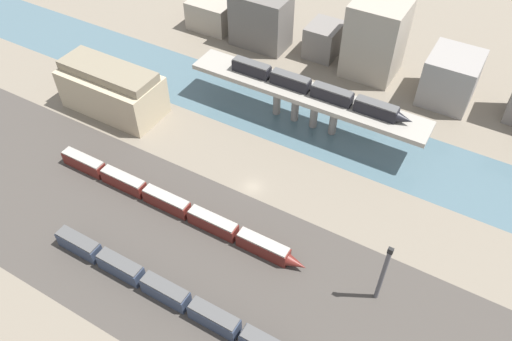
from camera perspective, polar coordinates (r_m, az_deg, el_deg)
The scene contains 14 objects.
ground_plane at distance 117.28m, azimuth -0.37°, elevation -1.86°, with size 400.00×400.00×0.00m, color #756B5B.
railbed_yard at distance 105.08m, azimuth -7.07°, elevation -10.21°, with size 280.00×42.00×0.01m, color #423D38.
river_water at distance 134.87m, azimuth 5.44°, elevation 5.48°, with size 320.00×21.97×0.01m, color #47606B.
bridge at distance 129.42m, azimuth 5.71°, elevation 8.46°, with size 64.02×9.24×10.25m.
train_on_bridge at distance 126.79m, azimuth 6.87°, elevation 9.22°, with size 48.67×2.88×3.40m.
train_yard_near at distance 99.19m, azimuth -9.73°, elevation -13.78°, with size 58.11×3.00×4.01m.
train_yard_mid at distance 112.90m, azimuth -9.64°, elevation -3.78°, with size 65.31×2.80×3.76m.
warehouse_building at distance 140.59m, azimuth -16.11°, elevation 8.90°, with size 27.44×13.38×13.40m.
signal_tower at distance 96.06m, azimuth 14.30°, elevation -11.39°, with size 1.00×0.84×15.74m.
city_block_far_left at distance 175.78m, azimuth -4.59°, elevation 17.68°, with size 14.46×15.92×9.34m, color gray.
city_block_left at distance 162.23m, azimuth 0.55°, elevation 16.78°, with size 17.70×10.59×16.73m, color #605B56.
city_block_center at distance 160.30m, azimuth 7.73°, elevation 14.59°, with size 9.46×11.31×9.94m, color slate.
city_block_right at distance 151.39m, azimuth 13.50°, elevation 14.44°, with size 15.14×14.66×22.19m, color gray.
city_block_far_right at distance 148.34m, azimuth 21.35°, elevation 9.81°, with size 13.45×14.89×13.83m, color gray.
Camera 1 is at (40.34, -68.52, 86.22)m, focal length 35.00 mm.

